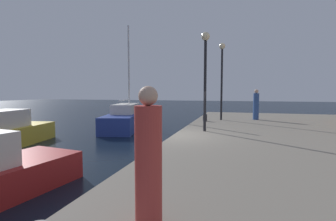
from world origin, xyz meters
The scene contains 8 objects.
ground_plane centered at (0.00, 0.00, 0.00)m, with size 120.00×120.00×0.00m, color black.
motorboat_yellow centered at (-7.76, -0.74, 0.62)m, with size 2.67×5.15×1.67m.
sailboat_blue centered at (-4.95, 6.16, 0.67)m, with size 3.44×7.35×7.18m.
lamp_post_near_edge centered at (1.07, 1.15, 3.67)m, with size 0.36×0.36×4.19m.
lamp_post_mid_promenade centered at (1.47, 5.73, 3.89)m, with size 0.36×0.36×4.56m.
bollard_north centered at (0.62, 4.84, 1.00)m, with size 0.24×0.24×0.40m, color #2D2D33.
person_by_the_water centered at (3.49, 6.46, 1.66)m, with size 0.34×0.34×1.84m.
person_mid_promenade centered at (1.37, -6.68, 1.63)m, with size 0.34×0.34×1.76m.
Camera 1 is at (2.43, -9.54, 2.49)m, focal length 26.71 mm.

